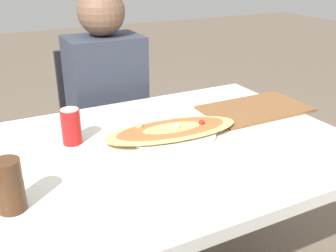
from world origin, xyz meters
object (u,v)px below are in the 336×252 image
object	(u,v)px
pizza_main	(172,131)
person_seated	(107,91)
chair_far_seated	(103,122)
drink_glass	(9,186)
dining_table	(161,162)
soda_can	(71,126)

from	to	relation	value
pizza_main	person_seated	bearing A→B (deg)	92.22
chair_far_seated	drink_glass	distance (m)	1.13
dining_table	soda_can	world-z (taller)	soda_can
person_seated	chair_far_seated	bearing A→B (deg)	-90.00
chair_far_seated	soda_can	world-z (taller)	chair_far_seated
chair_far_seated	soda_can	bearing A→B (deg)	64.31
pizza_main	soda_can	xyz separation A→B (m)	(-0.33, 0.11, 0.04)
person_seated	soda_can	bearing A→B (deg)	59.68
chair_far_seated	drink_glass	world-z (taller)	chair_far_seated
chair_far_seated	person_seated	size ratio (longest dim) A/B	0.74
dining_table	drink_glass	world-z (taller)	drink_glass
chair_far_seated	soda_can	size ratio (longest dim) A/B	7.10
soda_can	person_seated	bearing A→B (deg)	59.68
pizza_main	dining_table	bearing A→B (deg)	-143.08
chair_far_seated	drink_glass	bearing A→B (deg)	60.33
person_seated	drink_glass	xyz separation A→B (m)	(-0.54, -0.84, 0.08)
chair_far_seated	person_seated	distance (m)	0.23
person_seated	soda_can	xyz separation A→B (m)	(-0.31, -0.52, 0.07)
person_seated	drink_glass	distance (m)	1.00
chair_far_seated	person_seated	world-z (taller)	person_seated
person_seated	soda_can	world-z (taller)	person_seated
chair_far_seated	pizza_main	bearing A→B (deg)	91.88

